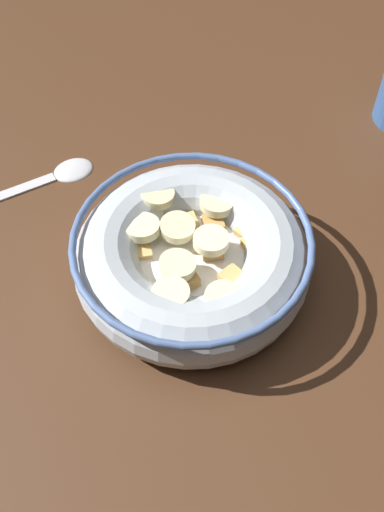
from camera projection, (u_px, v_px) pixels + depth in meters
The scene contains 3 objects.
ground_plane at pixel (192, 285), 51.57cm from camera, with size 98.31×98.31×2.00cm, color #472B19.
cereal_bowl at pixel (192, 257), 48.46cm from camera, with size 18.71×18.71×5.33cm.
spoon at pixel (44, 178), 57.04cm from camera, with size 16.39×7.85×0.80cm.
Camera 1 is at (-3.84, -28.60, 41.80)cm, focal length 43.31 mm.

